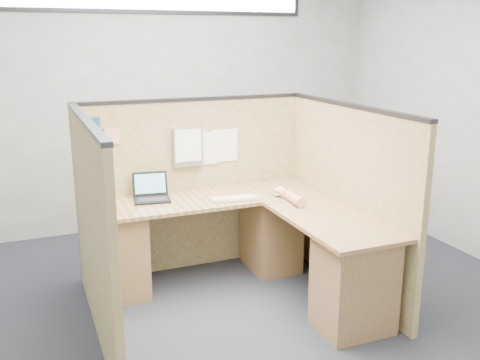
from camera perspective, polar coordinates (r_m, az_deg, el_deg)
name	(u,v)px	position (r m, az deg, el deg)	size (l,w,h in m)	color
floor	(237,313)	(4.17, -0.29, -14.01)	(5.00, 5.00, 0.00)	#1E202B
wall_back	(158,98)	(5.83, -8.73, 8.64)	(5.00, 5.00, 0.00)	gray
cubicle_partitions	(217,201)	(4.24, -2.47, -2.25)	(2.06, 1.83, 1.53)	brown
l_desk	(245,248)	(4.30, 0.55, -7.27)	(1.95, 1.75, 0.73)	brown
laptop	(150,193)	(4.46, -9.54, -1.38)	(0.31, 0.31, 0.21)	black
keyboard	(235,199)	(4.38, -0.55, -2.01)	(0.42, 0.20, 0.03)	gray
mouse	(280,193)	(4.51, 4.29, -1.41)	(0.12, 0.07, 0.05)	silver
hand_forearm	(290,196)	(4.38, 5.32, -1.70)	(0.12, 0.43, 0.09)	tan
blue_poster	(89,132)	(4.44, -15.77, 4.95)	(0.17, 0.00, 0.23)	navy
american_flag	(104,138)	(4.45, -14.31, 4.32)	(0.21, 0.01, 0.36)	olive
file_holder	(188,147)	(4.61, -5.61, 3.52)	(0.26, 0.05, 0.33)	slate
paper_left	(205,148)	(4.69, -3.80, 3.39)	(0.22, 0.00, 0.29)	white
paper_right	(225,145)	(4.75, -1.59, 3.72)	(0.23, 0.00, 0.29)	white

